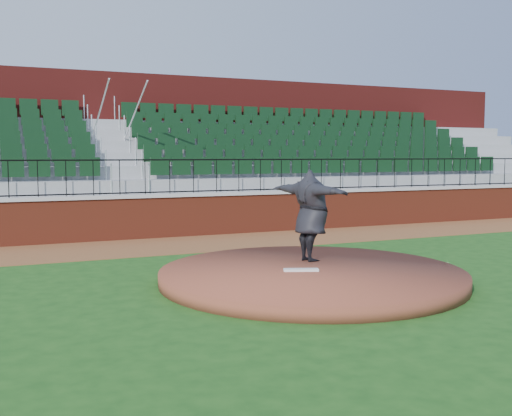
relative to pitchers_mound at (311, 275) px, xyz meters
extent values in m
plane|color=#194714|center=(-0.37, 0.31, -0.12)|extent=(90.00, 90.00, 0.00)
cube|color=brown|center=(-0.37, 5.71, -0.12)|extent=(34.00, 3.20, 0.01)
cube|color=maroon|center=(-0.37, 7.31, 0.47)|extent=(34.00, 0.35, 1.20)
cube|color=#B7B7B7|center=(-0.37, 7.31, 1.12)|extent=(34.00, 0.45, 0.10)
cube|color=maroon|center=(-0.37, 12.83, 2.62)|extent=(34.00, 0.50, 5.50)
cylinder|color=brown|center=(0.00, 0.00, 0.00)|extent=(5.85, 5.85, 0.25)
cube|color=silver|center=(-0.27, -0.09, 0.15)|extent=(0.68, 0.39, 0.04)
imported|color=black|center=(0.43, 0.80, 1.07)|extent=(1.06, 2.40, 1.89)
camera|label=1|loc=(-5.59, -10.01, 2.32)|focal=42.15mm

